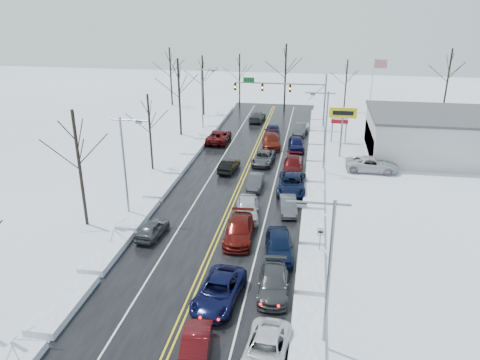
% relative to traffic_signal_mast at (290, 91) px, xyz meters
% --- Properties ---
extents(ground, '(160.00, 160.00, 0.00)m').
position_rel_traffic_signal_mast_xyz_m(ground, '(-3.45, -27.99, -5.48)').
color(ground, white).
rests_on(ground, ground).
extents(road_surface, '(14.00, 84.00, 0.01)m').
position_rel_traffic_signal_mast_xyz_m(road_surface, '(-3.45, -25.99, -5.47)').
color(road_surface, black).
rests_on(road_surface, ground).
extents(snow_bank_left, '(1.94, 72.00, 0.51)m').
position_rel_traffic_signal_mast_xyz_m(snow_bank_left, '(-11.05, -25.99, -5.48)').
color(snow_bank_left, white).
rests_on(snow_bank_left, ground).
extents(snow_bank_right, '(1.94, 72.00, 0.51)m').
position_rel_traffic_signal_mast_xyz_m(snow_bank_right, '(4.15, -25.99, -5.48)').
color(snow_bank_right, white).
rests_on(snow_bank_right, ground).
extents(traffic_signal_mast, '(13.28, 0.39, 8.00)m').
position_rel_traffic_signal_mast_xyz_m(traffic_signal_mast, '(0.00, 0.00, 0.00)').
color(traffic_signal_mast, slate).
rests_on(traffic_signal_mast, ground).
extents(tires_plus_sign, '(3.20, 0.34, 6.00)m').
position_rel_traffic_signal_mast_xyz_m(tires_plus_sign, '(7.05, -12.00, -0.49)').
color(tires_plus_sign, slate).
rests_on(tires_plus_sign, ground).
extents(used_vehicles_sign, '(2.20, 0.22, 4.65)m').
position_rel_traffic_signal_mast_xyz_m(used_vehicles_sign, '(7.05, -5.99, -2.16)').
color(used_vehicles_sign, slate).
rests_on(used_vehicles_sign, ground).
extents(speed_limit_sign, '(0.55, 0.09, 2.35)m').
position_rel_traffic_signal_mast_xyz_m(speed_limit_sign, '(4.75, -35.99, -3.84)').
color(speed_limit_sign, slate).
rests_on(speed_limit_sign, ground).
extents(flagpole, '(1.87, 1.20, 10.00)m').
position_rel_traffic_signal_mast_xyz_m(flagpole, '(11.72, 2.01, 0.45)').
color(flagpole, silver).
rests_on(flagpole, ground).
extents(dealership_building, '(20.40, 12.40, 5.30)m').
position_rel_traffic_signal_mast_xyz_m(dealership_building, '(20.53, -9.99, -2.82)').
color(dealership_building, beige).
rests_on(dealership_building, ground).
extents(streetlight_se, '(3.20, 0.25, 9.00)m').
position_rel_traffic_signal_mast_xyz_m(streetlight_se, '(4.85, -45.99, -0.17)').
color(streetlight_se, slate).
rests_on(streetlight_se, ground).
extents(streetlight_ne, '(3.20, 0.25, 9.00)m').
position_rel_traffic_signal_mast_xyz_m(streetlight_ne, '(4.85, -17.99, -0.17)').
color(streetlight_ne, slate).
rests_on(streetlight_ne, ground).
extents(streetlight_sw, '(3.20, 0.25, 9.00)m').
position_rel_traffic_signal_mast_xyz_m(streetlight_sw, '(-11.74, -31.99, -0.17)').
color(streetlight_sw, slate).
rests_on(streetlight_sw, ground).
extents(streetlight_nw, '(3.20, 0.25, 9.00)m').
position_rel_traffic_signal_mast_xyz_m(streetlight_nw, '(-11.74, -3.99, -0.17)').
color(streetlight_nw, slate).
rests_on(streetlight_nw, ground).
extents(tree_left_b, '(4.00, 4.00, 10.00)m').
position_rel_traffic_signal_mast_xyz_m(tree_left_b, '(-14.95, -33.99, 1.51)').
color(tree_left_b, '#2D231C').
rests_on(tree_left_b, ground).
extents(tree_left_c, '(3.40, 3.40, 8.50)m').
position_rel_traffic_signal_mast_xyz_m(tree_left_c, '(-13.95, -19.99, 0.46)').
color(tree_left_c, '#2D231C').
rests_on(tree_left_c, ground).
extents(tree_left_d, '(4.20, 4.20, 10.50)m').
position_rel_traffic_signal_mast_xyz_m(tree_left_d, '(-14.65, -5.99, 1.86)').
color(tree_left_d, '#2D231C').
rests_on(tree_left_d, ground).
extents(tree_left_e, '(3.80, 3.80, 9.50)m').
position_rel_traffic_signal_mast_xyz_m(tree_left_e, '(-14.25, 6.01, 1.16)').
color(tree_left_e, '#2D231C').
rests_on(tree_left_e, ground).
extents(tree_far_a, '(4.00, 4.00, 10.00)m').
position_rel_traffic_signal_mast_xyz_m(tree_far_a, '(-21.45, 12.01, 1.51)').
color(tree_far_a, '#2D231C').
rests_on(tree_far_a, ground).
extents(tree_far_b, '(3.60, 3.60, 9.00)m').
position_rel_traffic_signal_mast_xyz_m(tree_far_b, '(-9.45, 13.01, 0.81)').
color(tree_far_b, '#2D231C').
rests_on(tree_far_b, ground).
extents(tree_far_c, '(4.40, 4.40, 11.00)m').
position_rel_traffic_signal_mast_xyz_m(tree_far_c, '(-1.45, 11.01, 2.21)').
color(tree_far_c, '#2D231C').
rests_on(tree_far_c, ground).
extents(tree_far_d, '(3.40, 3.40, 8.50)m').
position_rel_traffic_signal_mast_xyz_m(tree_far_d, '(8.55, 12.51, 0.46)').
color(tree_far_d, '#2D231C').
rests_on(tree_far_d, ground).
extents(tree_far_e, '(4.20, 4.20, 10.50)m').
position_rel_traffic_signal_mast_xyz_m(tree_far_e, '(24.55, 13.01, 1.86)').
color(tree_far_e, '#2D231C').
rests_on(tree_far_e, ground).
extents(queued_car_1, '(1.97, 4.41, 1.41)m').
position_rel_traffic_signal_mast_xyz_m(queued_car_1, '(-1.75, -48.03, -5.48)').
color(queued_car_1, '#46090C').
rests_on(queued_car_1, ground).
extents(queued_car_2, '(3.09, 5.75, 1.53)m').
position_rel_traffic_signal_mast_xyz_m(queued_car_2, '(-1.56, -42.77, -5.48)').
color(queued_car_2, black).
rests_on(queued_car_2, ground).
extents(queued_car_3, '(2.50, 5.58, 1.59)m').
position_rel_traffic_signal_mast_xyz_m(queued_car_3, '(-1.62, -34.48, -5.48)').
color(queued_car_3, '#540F0B').
rests_on(queued_car_3, ground).
extents(queued_car_4, '(2.61, 5.18, 1.69)m').
position_rel_traffic_signal_mast_xyz_m(queued_car_4, '(-1.57, -30.40, -5.48)').
color(queued_car_4, silver).
rests_on(queued_car_4, ground).
extents(queued_car_5, '(1.46, 4.07, 1.34)m').
position_rel_traffic_signal_mast_xyz_m(queued_car_5, '(-1.74, -23.54, -5.48)').
color(queued_car_5, '#383A3C').
rests_on(queued_car_5, ground).
extents(queued_car_6, '(2.56, 5.07, 1.37)m').
position_rel_traffic_signal_mast_xyz_m(queued_car_6, '(-1.83, -16.02, -5.48)').
color(queued_car_6, '#414346').
rests_on(queued_car_6, ground).
extents(queued_car_7, '(3.00, 5.95, 1.66)m').
position_rel_traffic_signal_mast_xyz_m(queued_car_7, '(-1.57, -9.57, -5.48)').
color(queued_car_7, '#51130A').
rests_on(queued_car_7, ground).
extents(queued_car_8, '(2.22, 4.95, 1.65)m').
position_rel_traffic_signal_mast_xyz_m(queued_car_8, '(-1.86, -5.09, -5.48)').
color(queued_car_8, black).
rests_on(queued_car_8, ground).
extents(queued_car_11, '(2.29, 5.01, 1.42)m').
position_rel_traffic_signal_mast_xyz_m(queued_car_11, '(1.78, -41.25, -5.48)').
color(queued_car_11, '#383A3C').
rests_on(queued_car_11, ground).
extents(queued_car_12, '(2.65, 5.27, 1.72)m').
position_rel_traffic_signal_mast_xyz_m(queued_car_12, '(1.73, -36.49, -5.48)').
color(queued_car_12, black).
rests_on(queued_car_12, ground).
extents(queued_car_13, '(1.95, 4.23, 1.34)m').
position_rel_traffic_signal_mast_xyz_m(queued_car_13, '(1.91, -28.76, -5.48)').
color(queued_car_13, '#46494C').
rests_on(queued_car_13, ground).
extents(queued_car_14, '(2.82, 6.01, 1.66)m').
position_rel_traffic_signal_mast_xyz_m(queued_car_14, '(1.94, -23.94, -5.48)').
color(queued_car_14, black).
rests_on(queued_car_14, ground).
extents(queued_car_15, '(2.18, 5.29, 1.53)m').
position_rel_traffic_signal_mast_xyz_m(queued_car_15, '(1.72, -18.14, -5.48)').
color(queued_car_15, '#4A090C').
rests_on(queued_car_15, ground).
extents(queued_car_16, '(2.40, 4.89, 1.60)m').
position_rel_traffic_signal_mast_xyz_m(queued_car_16, '(1.67, -10.25, -5.48)').
color(queued_car_16, black).
rests_on(queued_car_16, ground).
extents(queued_car_17, '(2.13, 4.81, 1.53)m').
position_rel_traffic_signal_mast_xyz_m(queued_car_17, '(1.95, -3.10, -5.48)').
color(queued_car_17, '#3C3F41').
rests_on(queued_car_17, ground).
extents(oncoming_car_0, '(1.96, 4.32, 1.37)m').
position_rel_traffic_signal_mast_xyz_m(oncoming_car_0, '(-5.29, -19.32, -5.48)').
color(oncoming_car_0, black).
rests_on(oncoming_car_0, ground).
extents(oncoming_car_1, '(2.70, 5.81, 1.61)m').
position_rel_traffic_signal_mast_xyz_m(oncoming_car_1, '(-8.67, -8.59, -5.48)').
color(oncoming_car_1, '#510A0C').
rests_on(oncoming_car_1, ground).
extents(oncoming_car_2, '(2.38, 5.23, 1.49)m').
position_rel_traffic_signal_mast_xyz_m(oncoming_car_2, '(-5.07, 3.34, -5.48)').
color(oncoming_car_2, '#3C3F41').
rests_on(oncoming_car_2, ground).
extents(oncoming_car_3, '(2.05, 4.18, 1.37)m').
position_rel_traffic_signal_mast_xyz_m(oncoming_car_3, '(-8.67, -35.11, -5.48)').
color(oncoming_car_3, '#414446').
rests_on(oncoming_car_3, ground).
extents(parked_car_0, '(5.90, 2.83, 1.62)m').
position_rel_traffic_signal_mast_xyz_m(parked_car_0, '(10.41, -16.73, -5.48)').
color(parked_car_0, silver).
rests_on(parked_car_0, ground).
extents(parked_car_1, '(2.10, 5.12, 1.48)m').
position_rel_traffic_signal_mast_xyz_m(parked_car_1, '(13.67, -11.92, -5.48)').
color(parked_car_1, black).
rests_on(parked_car_1, ground).
extents(parked_car_2, '(2.20, 4.66, 1.54)m').
position_rel_traffic_signal_mast_xyz_m(parked_car_2, '(11.62, -6.27, -5.48)').
color(parked_car_2, black).
rests_on(parked_car_2, ground).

